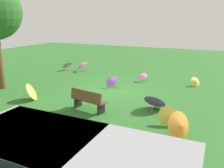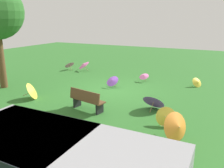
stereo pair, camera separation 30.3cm
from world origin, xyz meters
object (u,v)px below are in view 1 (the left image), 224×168
(parasol_yellow_1, at_px, (168,116))
(parasol_purple_2, at_px, (111,81))
(parasol_orange_0, at_px, (181,126))
(parasol_pink_1, at_px, (67,65))
(parasol_yellow_2, at_px, (33,91))
(van_dark, at_px, (64,167))
(parasol_yellow_0, at_px, (196,81))
(parasol_pink_0, at_px, (142,76))
(parasol_pink_2, at_px, (81,65))
(park_bench, at_px, (88,100))
(parasol_purple_0, at_px, (155,100))

(parasol_yellow_1, bearing_deg, parasol_purple_2, -42.40)
(parasol_purple_2, height_order, parasol_orange_0, parasol_orange_0)
(parasol_pink_1, distance_m, parasol_yellow_2, 6.63)
(van_dark, height_order, parasol_yellow_0, van_dark)
(parasol_pink_0, height_order, parasol_yellow_1, parasol_yellow_1)
(parasol_yellow_0, bearing_deg, parasol_pink_0, 5.63)
(parasol_pink_2, bearing_deg, parasol_yellow_2, 101.24)
(parasol_pink_0, relative_size, parasol_orange_0, 0.65)
(parasol_yellow_2, height_order, parasol_purple_2, parasol_yellow_2)
(van_dark, relative_size, parasol_yellow_1, 6.27)
(van_dark, height_order, parasol_pink_2, van_dark)
(parasol_yellow_2, bearing_deg, park_bench, 177.56)
(parasol_pink_0, distance_m, parasol_pink_1, 6.19)
(parasol_yellow_0, height_order, parasol_pink_2, parasol_pink_2)
(parasol_pink_2, bearing_deg, parasol_pink_1, 4.95)
(parasol_pink_1, relative_size, parasol_purple_2, 1.07)
(park_bench, bearing_deg, parasol_pink_0, -96.46)
(park_bench, xyz_separation_m, parasol_yellow_0, (-3.68, -5.75, -0.19))
(parasol_yellow_0, height_order, parasol_purple_0, parasol_purple_0)
(parasol_yellow_1, distance_m, parasol_purple_2, 5.23)
(parasol_pink_0, xyz_separation_m, parasol_purple_2, (1.18, 1.94, 0.02))
(parasol_pink_0, height_order, parasol_purple_2, parasol_purple_2)
(van_dark, relative_size, parasol_yellow_0, 6.22)
(parasol_pink_0, relative_size, parasol_pink_2, 0.58)
(park_bench, relative_size, parasol_pink_2, 1.41)
(parasol_orange_0, bearing_deg, parasol_pink_2, -41.70)
(park_bench, height_order, parasol_purple_2, park_bench)
(parasol_pink_0, xyz_separation_m, parasol_pink_1, (6.13, -0.85, 0.03))
(parasol_pink_1, height_order, parasol_purple_2, parasol_pink_1)
(parasol_yellow_1, relative_size, parasol_purple_2, 0.88)
(van_dark, bearing_deg, parasol_yellow_0, -97.95)
(parasol_pink_2, relative_size, parasol_orange_0, 1.13)
(van_dark, relative_size, parasol_pink_0, 6.74)
(parasol_orange_0, bearing_deg, parasol_yellow_2, -8.47)
(van_dark, relative_size, parasol_purple_0, 4.61)
(parasol_purple_2, bearing_deg, van_dark, 108.79)
(parasol_pink_0, bearing_deg, parasol_pink_2, -10.88)
(van_dark, height_order, parasol_yellow_1, van_dark)
(parasol_pink_0, distance_m, parasol_purple_2, 2.27)
(parasol_yellow_0, bearing_deg, parasol_pink_1, -3.39)
(parasol_yellow_1, bearing_deg, park_bench, -0.29)
(parasol_pink_1, height_order, parasol_orange_0, parasol_orange_0)
(parasol_pink_1, bearing_deg, parasol_pink_2, -175.05)
(van_dark, bearing_deg, parasol_orange_0, -113.68)
(parasol_purple_0, xyz_separation_m, parasol_purple_2, (3.05, -2.19, -0.01))
(parasol_yellow_1, height_order, parasol_orange_0, parasol_orange_0)
(parasol_yellow_1, bearing_deg, parasol_pink_1, -35.60)
(van_dark, height_order, park_bench, van_dark)
(parasol_yellow_1, xyz_separation_m, parasol_purple_2, (3.86, -3.53, 0.04))
(parasol_yellow_2, xyz_separation_m, parasol_orange_0, (-6.95, 1.03, 0.06))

